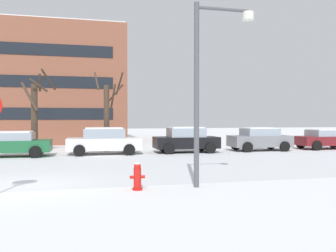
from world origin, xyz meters
TOP-DOWN VIEW (x-y plane):
  - ground_plane at (0.00, 0.00)m, footprint 120.00×120.00m
  - road_surface at (0.00, 3.55)m, footprint 80.00×9.10m
  - fire_hydrant at (3.20, -1.54)m, footprint 0.44×0.30m
  - street_lamp at (5.37, -1.53)m, footprint 1.94×0.36m
  - parked_car_green at (-1.90, 9.20)m, footprint 4.12×2.08m
  - parked_car_white at (3.04, 9.40)m, footprint 4.25×2.19m
  - parked_car_black at (7.97, 9.36)m, footprint 3.91×2.16m
  - parked_car_gray at (12.90, 9.38)m, footprint 3.89×2.17m
  - parked_car_maroon at (17.84, 9.45)m, footprint 3.98×2.17m
  - tree_far_right at (3.39, 11.37)m, footprint 1.83×1.85m
  - tree_far_mid at (-0.93, 11.43)m, footprint 2.02×1.81m
  - building_far_left at (-0.28, 23.00)m, footprint 11.48×11.65m

SIDE VIEW (x-z plane):
  - ground_plane at x=0.00m, z-range 0.00..0.00m
  - road_surface at x=0.00m, z-range 0.00..0.00m
  - fire_hydrant at x=3.20m, z-range 0.00..0.82m
  - parked_car_maroon at x=17.84m, z-range 0.02..1.37m
  - parked_car_green at x=-1.90m, z-range 0.02..1.40m
  - parked_car_gray at x=12.90m, z-range 0.01..1.50m
  - parked_car_white at x=3.04m, z-range 0.01..1.55m
  - parked_car_black at x=7.97m, z-range 0.00..1.55m
  - tree_far_right at x=3.39m, z-range -0.13..4.88m
  - tree_far_mid at x=-0.93m, z-range -0.11..4.86m
  - street_lamp at x=5.37m, z-range 0.65..6.23m
  - building_far_left at x=-0.28m, z-range 0.00..9.77m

